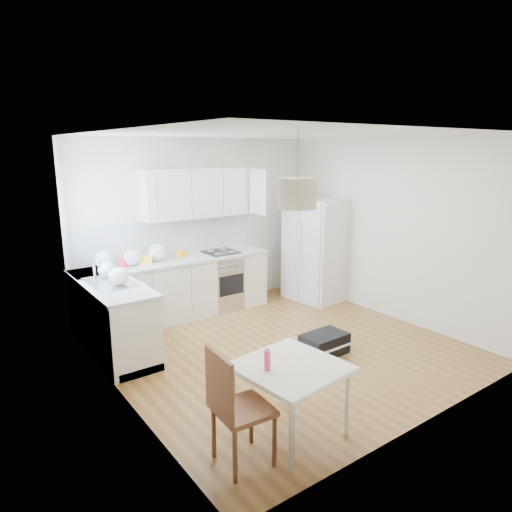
{
  "coord_description": "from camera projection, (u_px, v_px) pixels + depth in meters",
  "views": [
    {
      "loc": [
        -3.5,
        -4.3,
        2.53
      ],
      "look_at": [
        -0.12,
        0.4,
        1.17
      ],
      "focal_mm": 32.0,
      "sensor_mm": 36.0,
      "label": 1
    }
  ],
  "objects": [
    {
      "name": "upper_cabinets",
      "position": [
        196.0,
        193.0,
        6.98
      ],
      "size": [
        1.7,
        0.32,
        0.75
      ],
      "primitive_type": "cube",
      "color": "silver",
      "rests_on": "wall_back"
    },
    {
      "name": "drink_bottle",
      "position": [
        267.0,
        358.0,
        3.9
      ],
      "size": [
        0.07,
        0.07,
        0.21
      ],
      "primitive_type": "cylinder",
      "rotation": [
        0.0,
        0.0,
        0.28
      ],
      "color": "#E43F75",
      "rests_on": "dining_table"
    },
    {
      "name": "gym_bag",
      "position": [
        324.0,
        344.0,
        5.76
      ],
      "size": [
        0.58,
        0.39,
        0.26
      ],
      "primitive_type": "cube",
      "rotation": [
        0.0,
        0.0,
        0.03
      ],
      "color": "black",
      "rests_on": "floor"
    },
    {
      "name": "snack_orange",
      "position": [
        182.0,
        254.0,
        6.96
      ],
      "size": [
        0.17,
        0.14,
        0.1
      ],
      "primitive_type": "cube",
      "rotation": [
        0.0,
        0.0,
        0.31
      ],
      "color": "orange",
      "rests_on": "counter_back"
    },
    {
      "name": "wall_left",
      "position": [
        116.0,
        273.0,
        4.46
      ],
      "size": [
        0.0,
        4.2,
        4.2
      ],
      "primitive_type": "plane",
      "rotation": [
        1.57,
        0.0,
        1.57
      ],
      "color": "white",
      "rests_on": "floor"
    },
    {
      "name": "ceiling",
      "position": [
        284.0,
        134.0,
        5.35
      ],
      "size": [
        4.2,
        4.2,
        0.0
      ],
      "primitive_type": "plane",
      "rotation": [
        3.14,
        0.0,
        0.0
      ],
      "color": "white",
      "rests_on": "wall_back"
    },
    {
      "name": "refrigerator",
      "position": [
        317.0,
        250.0,
        7.72
      ],
      "size": [
        0.92,
        0.95,
        1.74
      ],
      "primitive_type": null,
      "rotation": [
        0.0,
        0.0,
        0.11
      ],
      "color": "white",
      "rests_on": "floor"
    },
    {
      "name": "snack_yellow",
      "position": [
        145.0,
        260.0,
        6.55
      ],
      "size": [
        0.21,
        0.17,
        0.12
      ],
      "primitive_type": "cube",
      "rotation": [
        0.0,
        0.0,
        -0.35
      ],
      "color": "yellow",
      "rests_on": "counter_back"
    },
    {
      "name": "backsplash_back",
      "position": [
        166.0,
        237.0,
        7.0
      ],
      "size": [
        3.0,
        0.01,
        0.58
      ],
      "primitive_type": "cube",
      "color": "white",
      "rests_on": "wall_back"
    },
    {
      "name": "grocery_bag_c",
      "position": [
        158.0,
        252.0,
        6.7
      ],
      "size": [
        0.29,
        0.25,
        0.26
      ],
      "primitive_type": "ellipsoid",
      "color": "silver",
      "rests_on": "counter_back"
    },
    {
      "name": "wall_right",
      "position": [
        391.0,
        230.0,
        6.85
      ],
      "size": [
        0.0,
        4.2,
        4.2
      ],
      "primitive_type": "plane",
      "rotation": [
        1.57,
        0.0,
        -1.57
      ],
      "color": "white",
      "rests_on": "floor"
    },
    {
      "name": "dining_chair",
      "position": [
        243.0,
        406.0,
        3.68
      ],
      "size": [
        0.46,
        0.46,
        1.02
      ],
      "primitive_type": null,
      "rotation": [
        0.0,
        0.0,
        -0.07
      ],
      "color": "#492416",
      "rests_on": "floor"
    },
    {
      "name": "counter_left",
      "position": [
        109.0,
        283.0,
        5.68
      ],
      "size": [
        0.64,
        1.82,
        0.04
      ],
      "primitive_type": "cube",
      "color": "silver",
      "rests_on": "cabinets_left"
    },
    {
      "name": "sink",
      "position": [
        110.0,
        283.0,
        5.64
      ],
      "size": [
        0.5,
        0.8,
        0.16
      ],
      "primitive_type": null,
      "color": "silver",
      "rests_on": "counter_left"
    },
    {
      "name": "grocery_bag_d",
      "position": [
        107.0,
        269.0,
        5.86
      ],
      "size": [
        0.23,
        0.19,
        0.21
      ],
      "primitive_type": "ellipsoid",
      "color": "silver",
      "rests_on": "counter_back"
    },
    {
      "name": "pendant_lamp",
      "position": [
        297.0,
        193.0,
        3.72
      ],
      "size": [
        0.39,
        0.39,
        0.25
      ],
      "primitive_type": "cylinder",
      "rotation": [
        0.0,
        0.0,
        -0.26
      ],
      "color": "beige",
      "rests_on": "ceiling"
    },
    {
      "name": "grocery_bag_e",
      "position": [
        119.0,
        276.0,
        5.51
      ],
      "size": [
        0.25,
        0.21,
        0.22
      ],
      "primitive_type": "ellipsoid",
      "color": "silver",
      "rests_on": "counter_left"
    },
    {
      "name": "grocery_bag_a",
      "position": [
        104.0,
        260.0,
        6.29
      ],
      "size": [
        0.27,
        0.23,
        0.24
      ],
      "primitive_type": "ellipsoid",
      "color": "silver",
      "rests_on": "counter_back"
    },
    {
      "name": "snack_red",
      "position": [
        126.0,
        262.0,
        6.44
      ],
      "size": [
        0.21,
        0.19,
        0.12
      ],
      "primitive_type": "cube",
      "rotation": [
        0.0,
        0.0,
        0.58
      ],
      "color": "red",
      "rests_on": "counter_back"
    },
    {
      "name": "grocery_bag_b",
      "position": [
        133.0,
        257.0,
        6.44
      ],
      "size": [
        0.26,
        0.22,
        0.24
      ],
      "primitive_type": "ellipsoid",
      "color": "silver",
      "rests_on": "counter_back"
    },
    {
      "name": "wall_back",
      "position": [
        200.0,
        225.0,
        7.32
      ],
      "size": [
        4.2,
        0.0,
        4.2
      ],
      "primitive_type": "plane",
      "rotation": [
        1.57,
        0.0,
        0.0
      ],
      "color": "white",
      "rests_on": "floor"
    },
    {
      "name": "range_oven",
      "position": [
        221.0,
        281.0,
        7.4
      ],
      "size": [
        0.5,
        0.61,
        0.88
      ],
      "primitive_type": null,
      "color": "silver",
      "rests_on": "floor"
    },
    {
      "name": "cabinets_back",
      "position": [
        177.0,
        290.0,
        6.95
      ],
      "size": [
        3.0,
        0.6,
        0.88
      ],
      "primitive_type": "cube",
      "color": "silver",
      "rests_on": "floor"
    },
    {
      "name": "cabinets_left",
      "position": [
        112.0,
        318.0,
        5.79
      ],
      "size": [
        0.6,
        1.8,
        0.88
      ],
      "primitive_type": "cube",
      "color": "silver",
      "rests_on": "floor"
    },
    {
      "name": "dining_table",
      "position": [
        290.0,
        373.0,
        4.02
      ],
      "size": [
        0.95,
        0.95,
        0.68
      ],
      "rotation": [
        0.0,
        0.0,
        0.11
      ],
      "color": "beige",
      "rests_on": "floor"
    },
    {
      "name": "counter_back",
      "position": [
        175.0,
        261.0,
        6.84
      ],
      "size": [
        3.02,
        0.64,
        0.04
      ],
      "primitive_type": "cube",
      "color": "silver",
      "rests_on": "cabinets_back"
    },
    {
      "name": "backsplash_left",
      "position": [
        83.0,
        263.0,
        5.45
      ],
      "size": [
        0.01,
        1.8,
        0.58
      ],
      "primitive_type": "cube",
      "color": "white",
      "rests_on": "wall_left"
    },
    {
      "name": "window_glassblock",
      "position": [
        80.0,
        218.0,
        5.29
      ],
      "size": [
        0.02,
        1.0,
        1.0
      ],
      "primitive_type": "cube",
      "color": "#BFE0F9",
      "rests_on": "wall_left"
    },
    {
      "name": "floor",
      "position": [
        281.0,
        347.0,
        5.97
      ],
      "size": [
        4.2,
        4.2,
        0.0
      ],
      "primitive_type": "plane",
      "color": "brown",
      "rests_on": "ground"
    }
  ]
}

